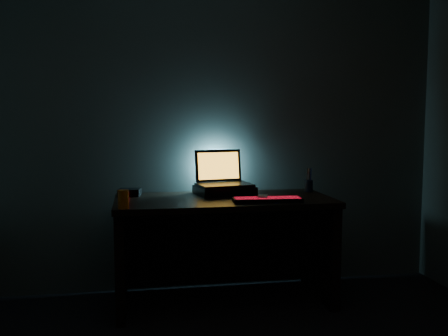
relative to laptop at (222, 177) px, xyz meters
name	(u,v)px	position (x,y,z in m)	size (l,w,h in m)	color
room	(301,132)	(-0.02, -1.84, 0.38)	(3.50, 4.00, 2.50)	black
desk	(223,232)	(-0.02, -0.17, -0.38)	(1.50, 0.70, 0.75)	black
riser	(224,190)	(0.01, -0.05, -0.09)	(0.40, 0.30, 0.06)	black
laptop	(222,177)	(0.00, 0.00, 0.00)	(0.42, 0.35, 0.26)	black
keyboard	(267,200)	(0.23, -0.43, -0.11)	(0.47, 0.18, 0.03)	black
mousepad	(263,200)	(0.21, -0.38, -0.12)	(0.22, 0.20, 0.00)	#0A164C
mouse	(263,198)	(0.21, -0.38, -0.10)	(0.06, 0.11, 0.03)	gray
pen_cup	(309,186)	(0.66, -0.05, -0.08)	(0.06, 0.06, 0.09)	black
juice_glass	(123,199)	(-0.70, -0.52, -0.06)	(0.07, 0.07, 0.12)	orange
router	(129,192)	(-0.67, -0.01, -0.09)	(0.17, 0.15, 0.05)	black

